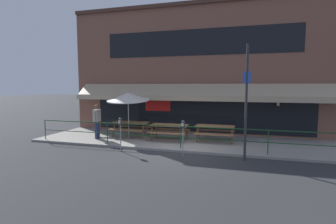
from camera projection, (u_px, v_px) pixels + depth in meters
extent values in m
plane|color=#2D2D30|center=(179.00, 153.00, 10.77)|extent=(120.00, 120.00, 0.00)
cube|color=gray|center=(189.00, 141.00, 12.68)|extent=(15.00, 4.00, 0.10)
cube|color=brown|center=(198.00, 72.00, 14.48)|extent=(15.00, 0.50, 7.05)
cube|color=black|center=(197.00, 42.00, 14.07)|extent=(10.50, 0.02, 1.40)
cube|color=#4C3027|center=(198.00, 3.00, 14.05)|extent=(15.00, 0.62, 0.20)
cube|color=black|center=(197.00, 111.00, 14.44)|extent=(12.00, 0.02, 2.30)
cube|color=red|center=(158.00, 105.00, 15.03)|extent=(1.50, 0.02, 0.70)
cube|color=tan|center=(195.00, 90.00, 13.81)|extent=(13.80, 0.92, 0.70)
cube|color=tan|center=(193.00, 98.00, 13.37)|extent=(13.80, 0.08, 0.28)
cube|color=black|center=(278.00, 100.00, 13.09)|extent=(0.04, 0.28, 0.04)
cube|color=black|center=(278.00, 104.00, 12.97)|extent=(0.18, 0.18, 0.28)
cube|color=beige|center=(278.00, 104.00, 12.97)|extent=(0.13, 0.19, 0.20)
cylinder|color=#194723|center=(45.00, 130.00, 12.95)|extent=(0.04, 0.04, 0.95)
cylinder|color=#194723|center=(107.00, 133.00, 11.98)|extent=(0.04, 0.04, 0.95)
cylinder|color=#194723|center=(181.00, 137.00, 11.00)|extent=(0.04, 0.04, 0.95)
cylinder|color=#194723|center=(268.00, 142.00, 10.03)|extent=(0.04, 0.04, 0.95)
cube|color=#194723|center=(181.00, 126.00, 10.95)|extent=(13.80, 0.04, 0.04)
cube|color=#194723|center=(181.00, 137.00, 11.00)|extent=(13.80, 0.03, 0.03)
cube|color=brown|center=(130.00, 123.00, 13.57)|extent=(1.80, 0.80, 0.05)
cube|color=brown|center=(126.00, 130.00, 13.04)|extent=(1.80, 0.26, 0.04)
cube|color=brown|center=(135.00, 127.00, 14.15)|extent=(1.80, 0.26, 0.04)
cylinder|color=brown|center=(143.00, 131.00, 13.07)|extent=(0.07, 0.30, 0.73)
cylinder|color=brown|center=(147.00, 129.00, 13.68)|extent=(0.07, 0.30, 0.73)
cylinder|color=brown|center=(114.00, 130.00, 13.52)|extent=(0.07, 0.30, 0.73)
cylinder|color=brown|center=(119.00, 128.00, 14.13)|extent=(0.07, 0.30, 0.73)
cube|color=brown|center=(169.00, 125.00, 12.69)|extent=(1.80, 0.80, 0.05)
cube|color=brown|center=(166.00, 133.00, 12.17)|extent=(1.80, 0.26, 0.04)
cube|color=brown|center=(172.00, 129.00, 13.27)|extent=(1.80, 0.26, 0.04)
cylinder|color=brown|center=(184.00, 135.00, 12.20)|extent=(0.07, 0.30, 0.73)
cylinder|color=brown|center=(187.00, 132.00, 12.81)|extent=(0.07, 0.30, 0.73)
cylinder|color=brown|center=(151.00, 133.00, 12.65)|extent=(0.07, 0.30, 0.73)
cylinder|color=brown|center=(156.00, 131.00, 13.26)|extent=(0.07, 0.30, 0.73)
cube|color=brown|center=(215.00, 126.00, 12.36)|extent=(1.80, 0.80, 0.05)
cube|color=brown|center=(213.00, 135.00, 11.84)|extent=(1.80, 0.26, 0.04)
cube|color=brown|center=(216.00, 130.00, 12.94)|extent=(1.80, 0.26, 0.04)
cylinder|color=brown|center=(232.00, 136.00, 11.87)|extent=(0.07, 0.30, 0.73)
cylinder|color=brown|center=(233.00, 134.00, 12.48)|extent=(0.07, 0.30, 0.73)
cylinder|color=brown|center=(197.00, 134.00, 12.32)|extent=(0.07, 0.30, 0.73)
cylinder|color=brown|center=(199.00, 132.00, 12.93)|extent=(0.07, 0.30, 0.73)
cylinder|color=#B7B2A8|center=(128.00, 115.00, 13.31)|extent=(0.04, 0.04, 2.30)
cone|color=silver|center=(128.00, 96.00, 13.21)|extent=(2.10, 2.13, 0.59)
cylinder|color=white|center=(128.00, 100.00, 13.23)|extent=(2.14, 2.14, 0.24)
sphere|color=#B7B2A8|center=(128.00, 92.00, 13.19)|extent=(0.07, 0.07, 0.07)
cylinder|color=navy|center=(96.00, 130.00, 13.02)|extent=(0.15, 0.15, 0.86)
cylinder|color=navy|center=(98.00, 130.00, 13.22)|extent=(0.15, 0.15, 0.86)
cube|color=#B2ADA3|center=(97.00, 116.00, 13.05)|extent=(0.26, 0.41, 0.60)
cylinder|color=#B2ADA3|center=(94.00, 117.00, 12.80)|extent=(0.10, 0.10, 0.54)
cylinder|color=#B2ADA3|center=(99.00, 116.00, 13.30)|extent=(0.10, 0.10, 0.54)
sphere|color=brown|center=(97.00, 107.00, 13.00)|extent=(0.22, 0.22, 0.22)
cylinder|color=gray|center=(121.00, 138.00, 10.90)|extent=(0.04, 0.04, 1.15)
cylinder|color=#2D2D33|center=(120.00, 122.00, 10.83)|extent=(0.15, 0.15, 0.20)
sphere|color=#2D2D33|center=(120.00, 120.00, 10.82)|extent=(0.14, 0.14, 0.14)
cube|color=silver|center=(119.00, 122.00, 10.75)|extent=(0.08, 0.01, 0.13)
cylinder|color=gray|center=(183.00, 142.00, 10.12)|extent=(0.04, 0.04, 1.15)
cylinder|color=#2D2D33|center=(183.00, 125.00, 10.05)|extent=(0.15, 0.15, 0.20)
sphere|color=#2D2D33|center=(183.00, 122.00, 10.04)|extent=(0.14, 0.14, 0.14)
cube|color=silver|center=(182.00, 125.00, 9.97)|extent=(0.08, 0.01, 0.13)
cylinder|color=#2D2D33|center=(246.00, 103.00, 9.40)|extent=(0.09, 0.09, 4.22)
cube|color=blue|center=(247.00, 77.00, 9.29)|extent=(0.28, 0.02, 0.40)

